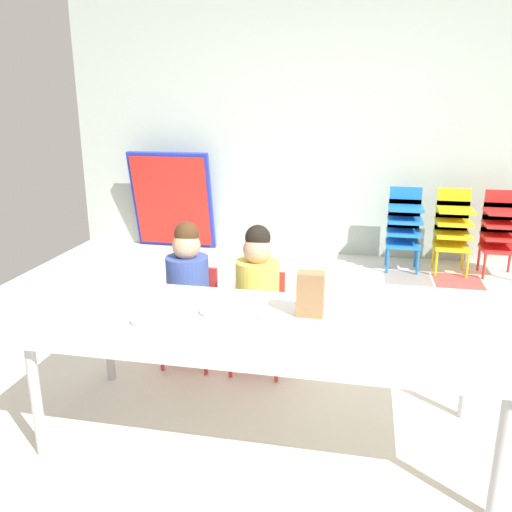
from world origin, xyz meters
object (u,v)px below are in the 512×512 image
craft_table (264,331)px  donut_powdered_on_plate (141,319)px  kid_chair_yellow_stack (453,226)px  paper_plate_near_edge (142,323)px  seated_child_near_camera (188,281)px  seated_child_middle_seat (258,286)px  kid_chair_blue_stack (404,224)px  donut_powdered_loose (210,311)px  folded_activity_table (172,201)px  paper_bag_brown (311,294)px  kid_chair_red_stack (501,228)px

craft_table → donut_powdered_on_plate: 0.58m
kid_chair_yellow_stack → paper_plate_near_edge: 3.57m
craft_table → seated_child_near_camera: bearing=132.6°
seated_child_middle_seat → paper_plate_near_edge: seated_child_middle_seat is taller
craft_table → kid_chair_yellow_stack: bearing=66.4°
kid_chair_blue_stack → donut_powdered_loose: 3.08m
folded_activity_table → donut_powdered_loose: size_ratio=10.77×
craft_table → kid_chair_blue_stack: bearing=74.2°
seated_child_near_camera → donut_powdered_loose: seated_child_near_camera is taller
seated_child_middle_seat → kid_chair_yellow_stack: size_ratio=1.15×
donut_powdered_on_plate → donut_powdered_loose: size_ratio=1.06×
seated_child_near_camera → donut_powdered_on_plate: bearing=-87.4°
paper_plate_near_edge → paper_bag_brown: bearing=19.1°
paper_plate_near_edge → seated_child_middle_seat: bearing=62.8°
kid_chair_yellow_stack → craft_table: bearing=-113.6°
kid_chair_blue_stack → paper_bag_brown: 2.87m
kid_chair_blue_stack → donut_powdered_loose: kid_chair_blue_stack is taller
kid_chair_red_stack → paper_bag_brown: paper_bag_brown is taller
seated_child_near_camera → donut_powdered_on_plate: seated_child_near_camera is taller
craft_table → paper_plate_near_edge: size_ratio=12.05×
seated_child_near_camera → donut_powdered_loose: size_ratio=9.10×
craft_table → donut_powdered_loose: donut_powdered_loose is taller
craft_table → donut_powdered_loose: size_ratio=21.51×
seated_child_near_camera → paper_plate_near_edge: bearing=-87.4°
seated_child_middle_seat → paper_bag_brown: 0.65m
craft_table → donut_powdered_loose: bearing=168.8°
donut_powdered_on_plate → donut_powdered_loose: 0.33m
kid_chair_yellow_stack → donut_powdered_on_plate: bearing=-121.1°
folded_activity_table → donut_powdered_on_plate: bearing=-72.0°
kid_chair_yellow_stack → kid_chair_red_stack: (0.43, 0.00, 0.00)m
seated_child_middle_seat → folded_activity_table: (-1.47, 2.51, -0.02)m
kid_chair_yellow_stack → folded_activity_table: 2.92m
donut_powdered_on_plate → kid_chair_blue_stack: bearing=65.5°
craft_table → kid_chair_yellow_stack: (1.28, 2.92, -0.11)m
paper_bag_brown → paper_plate_near_edge: bearing=-160.9°
seated_child_near_camera → kid_chair_blue_stack: (1.43, 2.27, -0.10)m
kid_chair_yellow_stack → kid_chair_red_stack: bearing=0.0°
kid_chair_blue_stack → folded_activity_table: 2.47m
donut_powdered_loose → paper_bag_brown: bearing=9.3°
craft_table → seated_child_near_camera: size_ratio=2.36×
kid_chair_blue_stack → donut_powdered_on_plate: 3.36m
kid_chair_yellow_stack → paper_bag_brown: paper_bag_brown is taller
folded_activity_table → seated_child_near_camera: bearing=-67.7°
seated_child_middle_seat → kid_chair_red_stack: (1.87, 2.27, -0.10)m
seated_child_middle_seat → kid_chair_blue_stack: seated_child_middle_seat is taller
kid_chair_yellow_stack → kid_chair_red_stack: 0.43m
folded_activity_table → donut_powdered_loose: bearing=-66.6°
kid_chair_blue_stack → kid_chair_yellow_stack: same height
seated_child_middle_seat → kid_chair_blue_stack: size_ratio=1.15×
paper_bag_brown → kid_chair_blue_stack: bearing=77.3°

